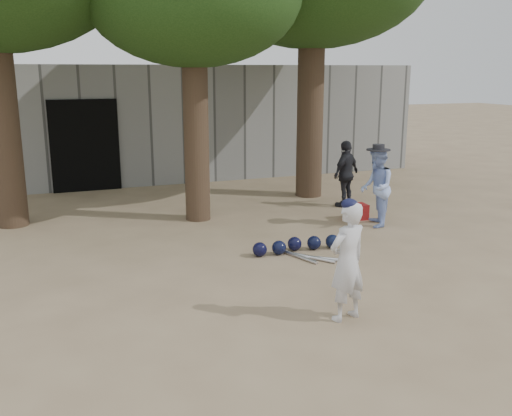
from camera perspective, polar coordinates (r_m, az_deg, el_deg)
name	(u,v)px	position (r m, az deg, el deg)	size (l,w,h in m)	color
ground	(240,302)	(7.35, -1.61, -9.34)	(70.00, 70.00, 0.00)	#937C5E
boy_player	(347,262)	(6.70, 9.12, -5.32)	(0.52, 0.34, 1.42)	silver
spectator_blue	(377,188)	(10.85, 11.96, 2.01)	(0.72, 0.56, 1.48)	#9AB2EE
spectator_dark	(346,174)	(12.34, 8.99, 3.40)	(0.83, 0.35, 1.42)	black
red_bag	(356,212)	(11.41, 9.97, -0.37)	(0.42, 0.32, 0.30)	maroon
back_building	(120,119)	(16.93, -13.45, 8.63)	(16.00, 5.24, 3.00)	gray
helmet_row	(296,245)	(9.26, 4.06, -3.71)	(1.51, 0.33, 0.23)	black
bat_pile	(314,258)	(8.93, 5.85, -4.99)	(0.80, 0.84, 0.06)	silver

